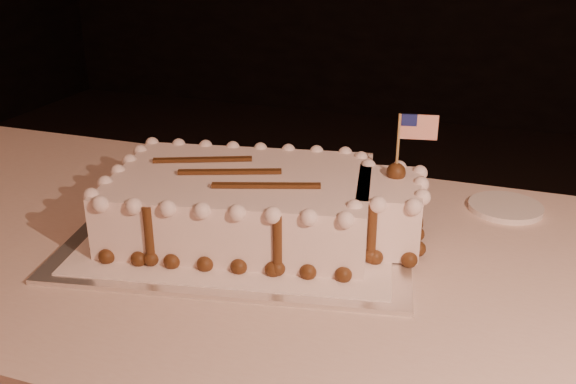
% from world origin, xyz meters
% --- Properties ---
extents(cake_board, '(0.62, 0.51, 0.01)m').
position_xyz_m(cake_board, '(-0.18, 0.63, 0.75)').
color(cake_board, silver).
rests_on(cake_board, banquet_table).
extents(doily, '(0.56, 0.46, 0.00)m').
position_xyz_m(doily, '(-0.18, 0.63, 0.76)').
color(doily, white).
rests_on(doily, cake_board).
extents(sheet_cake, '(0.54, 0.37, 0.21)m').
position_xyz_m(sheet_cake, '(-0.16, 0.64, 0.81)').
color(sheet_cake, white).
rests_on(sheet_cake, doily).
extents(side_plate, '(0.13, 0.13, 0.01)m').
position_xyz_m(side_plate, '(0.23, 0.89, 0.76)').
color(side_plate, white).
rests_on(side_plate, banquet_table).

